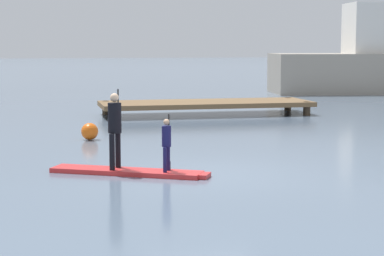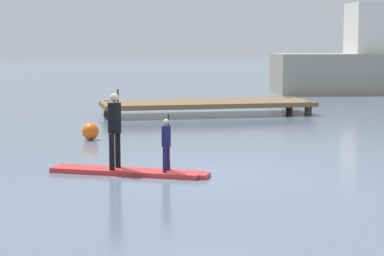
# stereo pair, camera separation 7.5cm
# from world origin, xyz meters

# --- Properties ---
(ground_plane) EXTENTS (240.00, 240.00, 0.00)m
(ground_plane) POSITION_xyz_m (0.00, 0.00, 0.00)
(ground_plane) COLOR slate
(paddleboard_near) EXTENTS (3.30, 2.11, 0.10)m
(paddleboard_near) POSITION_xyz_m (-1.60, 0.27, 0.05)
(paddleboard_near) COLOR red
(paddleboard_near) RESTS_ON ground
(paddler_adult) EXTENTS (0.39, 0.46, 1.70)m
(paddler_adult) POSITION_xyz_m (-1.88, 0.43, 1.03)
(paddler_adult) COLOR black
(paddler_adult) RESTS_ON paddleboard_near
(paddler_child_solo) EXTENTS (0.26, 0.36, 1.20)m
(paddler_child_solo) POSITION_xyz_m (-0.86, -0.11, 0.72)
(paddler_child_solo) COLOR #19194C
(paddler_child_solo) RESTS_ON paddleboard_near
(floating_dock) EXTENTS (8.16, 2.69, 0.53)m
(floating_dock) POSITION_xyz_m (3.02, 12.16, 0.43)
(floating_dock) COLOR brown
(floating_dock) RESTS_ON ground
(mooring_buoy_mid) EXTENTS (0.49, 0.49, 0.49)m
(mooring_buoy_mid) POSITION_xyz_m (-1.98, 5.89, 0.25)
(mooring_buoy_mid) COLOR orange
(mooring_buoy_mid) RESTS_ON ground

